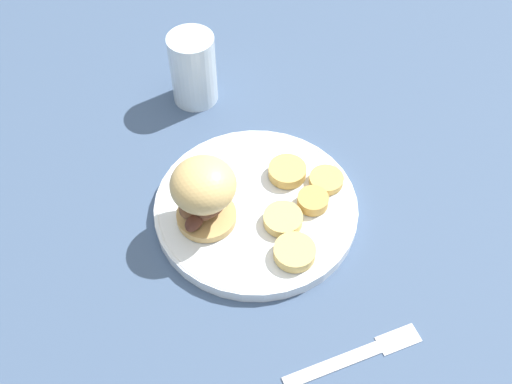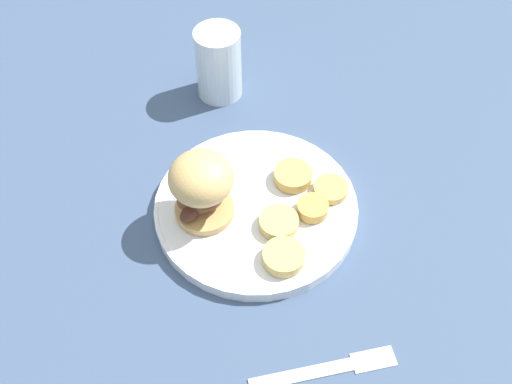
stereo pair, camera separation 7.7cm
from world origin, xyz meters
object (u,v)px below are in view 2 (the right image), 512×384
Objects in this scene: dinner_plate at (256,207)px; fork at (326,369)px; drinking_glass at (219,64)px; sandwich at (202,186)px.

dinner_plate reaches higher than fork.
dinner_plate is at bearing 159.91° from fork.
drinking_glass is at bearing 153.70° from dinner_plate.
dinner_plate is 2.38× the size of drinking_glass.
dinner_plate is at bearing -26.30° from drinking_glass.
dinner_plate is 0.23m from fork.
drinking_glass reaches higher than fork.
sandwich is 0.25m from drinking_glass.
fork is (0.22, -0.08, -0.01)m from dinner_plate.
drinking_glass reaches higher than dinner_plate.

